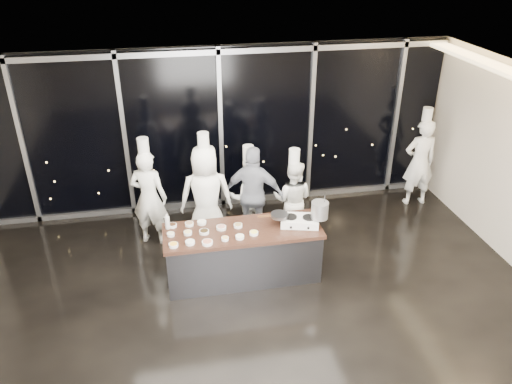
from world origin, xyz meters
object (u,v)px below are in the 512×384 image
stock_pot (320,210)px  guest (254,195)px  chef_left (206,196)px  chef_right (293,199)px  chef_side (420,162)px  stove (300,221)px  chef_far_left (149,197)px  frying_pan (279,215)px  chef_center (249,196)px  demo_counter (243,253)px

stock_pot → guest: (-0.82, 1.20, -0.28)m
chef_left → chef_right: size_ratio=1.23×
chef_left → chef_side: (4.34, 0.70, -0.03)m
stove → chef_far_left: chef_far_left is taller
chef_right → chef_side: bearing=-140.9°
stove → guest: size_ratio=0.37×
chef_left → chef_side: chef_left is taller
chef_left → chef_right: 1.55m
chef_right → chef_left: bearing=22.8°
frying_pan → chef_left: (-1.04, 1.06, -0.11)m
chef_center → guest: 0.25m
chef_far_left → chef_left: 1.01m
chef_right → chef_far_left: bearing=17.9°
chef_left → demo_counter: bearing=114.5°
stove → chef_far_left: size_ratio=0.33×
stove → chef_right: chef_right is taller
chef_side → stove: bearing=32.3°
chef_far_left → chef_side: 5.34m
frying_pan → guest: (-0.20, 1.05, -0.17)m
frying_pan → stove: bearing=3.3°
demo_counter → chef_far_left: (-1.43, 1.35, 0.45)m
stove → chef_left: size_ratio=0.31×
guest → chef_center: bearing=-53.8°
chef_far_left → chef_side: chef_side is taller
frying_pan → chef_side: bearing=43.0°
stove → frying_pan: (-0.32, 0.07, 0.10)m
stock_pot → chef_far_left: 3.02m
stove → chef_far_left: (-2.34, 1.36, -0.06)m
stove → chef_right: bearing=95.7°
stove → chef_right: 1.12m
stove → guest: guest is taller
chef_right → chef_side: (2.80, 0.74, 0.17)m
stock_pot → chef_center: (-0.88, 1.40, -0.40)m
demo_counter → chef_right: size_ratio=1.43×
chef_left → chef_side: 4.40m
stock_pot → chef_side: (2.69, 1.91, -0.25)m
frying_pan → chef_center: chef_center is taller
chef_side → chef_right: bearing=15.6°
demo_counter → chef_left: 1.30m
chef_far_left → chef_side: size_ratio=0.98×
demo_counter → stock_pot: stock_pot is taller
chef_center → guest: bearing=107.1°
stove → chef_side: bearing=46.4°
guest → chef_right: (0.70, -0.03, -0.14)m
chef_side → guest: bearing=12.3°
frying_pan → guest: 1.08m
demo_counter → guest: bearing=70.6°
stove → guest: 1.23m
stock_pot → chef_side: bearing=35.4°
guest → chef_right: guest is taller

